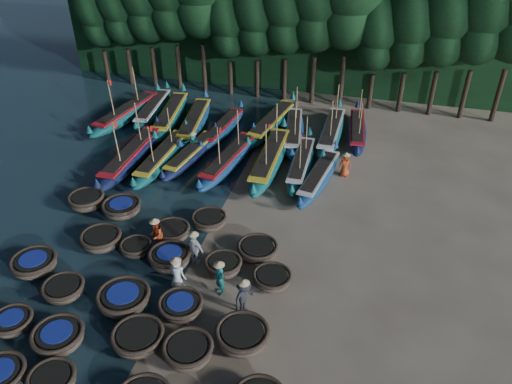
% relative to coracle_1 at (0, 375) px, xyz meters
% --- Properties ---
extents(ground, '(120.00, 120.00, 0.00)m').
position_rel_coracle_1_xyz_m(ground, '(4.45, 9.16, -0.40)').
color(ground, gray).
rests_on(ground, ground).
extents(foliage_wall, '(40.00, 3.00, 10.00)m').
position_rel_coracle_1_xyz_m(foliage_wall, '(4.45, 32.66, 4.60)').
color(foliage_wall, black).
rests_on(foliage_wall, ground).
extents(coracle_1, '(1.97, 1.97, 0.69)m').
position_rel_coracle_1_xyz_m(coracle_1, '(0.00, 0.00, 0.00)').
color(coracle_1, brown).
rests_on(coracle_1, ground).
extents(coracle_2, '(1.84, 1.84, 0.73)m').
position_rel_coracle_1_xyz_m(coracle_2, '(2.03, 0.28, 0.02)').
color(coracle_2, brown).
rests_on(coracle_2, ground).
extents(coracle_5, '(1.92, 1.92, 0.65)m').
position_rel_coracle_1_xyz_m(coracle_5, '(-1.27, 2.37, -0.02)').
color(coracle_5, brown).
rests_on(coracle_5, ground).
extents(coracle_6, '(2.16, 2.16, 0.76)m').
position_rel_coracle_1_xyz_m(coracle_6, '(1.08, 2.13, 0.04)').
color(coracle_6, brown).
rests_on(coracle_6, ground).
extents(coracle_7, '(2.62, 2.62, 0.74)m').
position_rel_coracle_1_xyz_m(coracle_7, '(4.20, 2.92, 0.02)').
color(coracle_7, brown).
rests_on(coracle_7, ground).
extents(coracle_8, '(2.49, 2.49, 0.78)m').
position_rel_coracle_1_xyz_m(coracle_8, '(6.39, 2.81, 0.05)').
color(coracle_8, brown).
rests_on(coracle_8, ground).
extents(coracle_10, '(2.37, 2.37, 0.74)m').
position_rel_coracle_1_xyz_m(coracle_10, '(-2.59, 5.73, 0.03)').
color(coracle_10, brown).
rests_on(coracle_10, ground).
extents(coracle_11, '(1.97, 1.97, 0.68)m').
position_rel_coracle_1_xyz_m(coracle_11, '(-0.28, 4.60, -0.01)').
color(coracle_11, brown).
rests_on(coracle_11, ground).
extents(coracle_12, '(2.75, 2.75, 0.79)m').
position_rel_coracle_1_xyz_m(coracle_12, '(2.63, 4.73, 0.05)').
color(coracle_12, brown).
rests_on(coracle_12, ground).
extents(coracle_13, '(2.27, 2.27, 0.69)m').
position_rel_coracle_1_xyz_m(coracle_13, '(5.20, 4.99, -0.00)').
color(coracle_13, brown).
rests_on(coracle_13, ground).
extents(coracle_14, '(2.42, 2.42, 0.80)m').
position_rel_coracle_1_xyz_m(coracle_14, '(8.23, 4.07, 0.06)').
color(coracle_14, brown).
rests_on(coracle_14, ground).
extents(coracle_15, '(2.12, 2.12, 0.78)m').
position_rel_coracle_1_xyz_m(coracle_15, '(-0.41, 8.18, 0.05)').
color(coracle_15, brown).
rests_on(coracle_15, ground).
extents(coracle_16, '(1.96, 1.96, 0.64)m').
position_rel_coracle_1_xyz_m(coracle_16, '(1.54, 8.12, -0.04)').
color(coracle_16, brown).
rests_on(coracle_16, ground).
extents(coracle_17, '(2.52, 2.52, 0.83)m').
position_rel_coracle_1_xyz_m(coracle_17, '(3.54, 7.71, 0.08)').
color(coracle_17, brown).
rests_on(coracle_17, ground).
extents(coracle_18, '(2.02, 2.02, 0.74)m').
position_rel_coracle_1_xyz_m(coracle_18, '(6.17, 7.91, 0.03)').
color(coracle_18, brown).
rests_on(coracle_18, ground).
extents(coracle_19, '(1.97, 1.97, 0.65)m').
position_rel_coracle_1_xyz_m(coracle_19, '(8.61, 7.69, -0.03)').
color(coracle_19, brown).
rests_on(coracle_19, ground).
extents(coracle_20, '(2.22, 2.22, 0.82)m').
position_rel_coracle_1_xyz_m(coracle_20, '(-2.96, 11.07, 0.07)').
color(coracle_20, brown).
rests_on(coracle_20, ground).
extents(coracle_21, '(2.19, 2.19, 0.77)m').
position_rel_coracle_1_xyz_m(coracle_21, '(-0.72, 10.97, 0.05)').
color(coracle_21, brown).
rests_on(coracle_21, ground).
extents(coracle_22, '(2.11, 2.11, 0.74)m').
position_rel_coracle_1_xyz_m(coracle_22, '(2.78, 9.69, 0.02)').
color(coracle_22, brown).
rests_on(coracle_22, ground).
extents(coracle_23, '(1.93, 1.93, 0.71)m').
position_rel_coracle_1_xyz_m(coracle_23, '(4.33, 11.17, 0.00)').
color(coracle_23, brown).
rests_on(coracle_23, ground).
extents(coracle_24, '(2.12, 2.12, 0.67)m').
position_rel_coracle_1_xyz_m(coracle_24, '(7.44, 9.51, -0.02)').
color(coracle_24, brown).
rests_on(coracle_24, ground).
extents(long_boat_2, '(1.66, 8.94, 3.80)m').
position_rel_coracle_1_xyz_m(long_boat_2, '(-2.74, 16.18, 0.20)').
color(long_boat_2, '#10173D').
rests_on(long_boat_2, ground).
extents(long_boat_3, '(1.64, 8.22, 3.49)m').
position_rel_coracle_1_xyz_m(long_boat_3, '(-0.76, 16.67, 0.15)').
color(long_boat_3, '#0E4F53').
rests_on(long_boat_3, ground).
extents(long_boat_4, '(2.28, 7.28, 1.29)m').
position_rel_coracle_1_xyz_m(long_boat_4, '(0.85, 17.58, 0.09)').
color(long_boat_4, '#10173D').
rests_on(long_boat_4, ground).
extents(long_boat_5, '(2.62, 8.27, 3.55)m').
position_rel_coracle_1_xyz_m(long_boat_5, '(3.48, 17.45, 0.16)').
color(long_boat_5, navy).
rests_on(long_boat_5, ground).
extents(long_boat_6, '(1.74, 9.22, 3.91)m').
position_rel_coracle_1_xyz_m(long_boat_6, '(6.02, 18.04, 0.22)').
color(long_boat_6, '#0E4F53').
rests_on(long_boat_6, ground).
extents(long_boat_7, '(1.58, 7.72, 3.28)m').
position_rel_coracle_1_xyz_m(long_boat_7, '(8.02, 18.16, 0.12)').
color(long_boat_7, '#0E4F53').
rests_on(long_boat_7, ground).
extents(long_boat_8, '(2.39, 7.40, 1.32)m').
position_rel_coracle_1_xyz_m(long_boat_8, '(9.34, 16.94, 0.10)').
color(long_boat_8, navy).
rests_on(long_boat_8, ground).
extents(long_boat_9, '(2.89, 8.84, 3.80)m').
position_rel_coracle_1_xyz_m(long_boat_9, '(-6.07, 22.16, 0.20)').
color(long_boat_9, '#0E4F53').
rests_on(long_boat_9, ground).
extents(long_boat_10, '(2.31, 7.98, 1.41)m').
position_rel_coracle_1_xyz_m(long_boat_10, '(-4.55, 23.48, 0.14)').
color(long_boat_10, '#0E4F53').
rests_on(long_boat_10, ground).
extents(long_boat_11, '(2.84, 8.78, 1.56)m').
position_rel_coracle_1_xyz_m(long_boat_11, '(-2.73, 22.66, 0.19)').
color(long_boat_11, '#0E4F53').
rests_on(long_boat_11, ground).
extents(long_boat_12, '(2.73, 8.73, 1.55)m').
position_rel_coracle_1_xyz_m(long_boat_12, '(-0.59, 21.97, 0.19)').
color(long_boat_12, navy).
rests_on(long_boat_12, ground).
extents(long_boat_13, '(1.99, 7.41, 1.31)m').
position_rel_coracle_1_xyz_m(long_boat_13, '(1.64, 21.76, 0.10)').
color(long_boat_13, navy).
rests_on(long_boat_13, ground).
extents(long_boat_14, '(2.95, 8.60, 1.53)m').
position_rel_coracle_1_xyz_m(long_boat_14, '(4.92, 23.35, 0.18)').
color(long_boat_14, '#0E4F53').
rests_on(long_boat_14, ground).
extents(long_boat_15, '(2.65, 8.02, 3.45)m').
position_rel_coracle_1_xyz_m(long_boat_15, '(6.69, 22.44, 0.15)').
color(long_boat_15, navy).
rests_on(long_boat_15, ground).
extents(long_boat_16, '(1.57, 8.60, 3.65)m').
position_rel_coracle_1_xyz_m(long_boat_16, '(9.29, 22.92, 0.18)').
color(long_boat_16, '#0E4F53').
rests_on(long_boat_16, ground).
extents(long_boat_17, '(1.99, 7.54, 3.21)m').
position_rel_coracle_1_xyz_m(long_boat_17, '(10.99, 23.78, 0.11)').
color(long_boat_17, '#10173D').
rests_on(long_boat_17, ground).
extents(fisherman_0, '(0.91, 0.69, 1.88)m').
position_rel_coracle_1_xyz_m(fisherman_0, '(4.49, 6.40, 0.50)').
color(fisherman_0, silver).
rests_on(fisherman_0, ground).
extents(fisherman_1, '(0.76, 0.74, 1.96)m').
position_rel_coracle_1_xyz_m(fisherman_1, '(6.47, 6.56, 0.57)').
color(fisherman_1, '#196B6A').
rests_on(fisherman_1, ground).
extents(fisherman_2, '(0.85, 0.99, 1.99)m').
position_rel_coracle_1_xyz_m(fisherman_2, '(2.42, 8.71, 0.54)').
color(fisherman_2, '#C5411A').
rests_on(fisherman_2, ground).
extents(fisherman_3, '(1.05, 1.30, 1.95)m').
position_rel_coracle_1_xyz_m(fisherman_3, '(7.83, 5.75, 0.51)').
color(fisherman_3, black).
rests_on(fisherman_3, ground).
extents(fisherman_4, '(1.15, 0.79, 2.01)m').
position_rel_coracle_1_xyz_m(fisherman_4, '(4.65, 8.21, 0.56)').
color(fisherman_4, silver).
rests_on(fisherman_4, ground).
extents(fisherman_5, '(1.46, 0.52, 1.76)m').
position_rel_coracle_1_xyz_m(fisherman_5, '(0.66, 18.46, 0.42)').
color(fisherman_5, '#196B6A').
rests_on(fisherman_5, ground).
extents(fisherman_6, '(0.79, 0.55, 1.74)m').
position_rel_coracle_1_xyz_m(fisherman_6, '(10.75, 18.28, 0.44)').
color(fisherman_6, '#C5411A').
rests_on(fisherman_6, ground).
extents(tree_0, '(3.68, 3.68, 8.68)m').
position_rel_coracle_1_xyz_m(tree_0, '(-11.55, 29.16, 5.57)').
color(tree_0, black).
rests_on(tree_0, ground).
extents(tree_1, '(4.09, 4.09, 9.65)m').
position_rel_coracle_1_xyz_m(tree_1, '(-9.25, 29.16, 6.25)').
color(tree_1, black).
rests_on(tree_1, ground).
extents(tree_5, '(3.68, 3.68, 8.68)m').
position_rel_coracle_1_xyz_m(tree_5, '(-0.05, 29.16, 5.57)').
color(tree_5, black).
rests_on(tree_5, ground).
extents(tree_6, '(4.09, 4.09, 9.65)m').
position_rel_coracle_1_xyz_m(tree_6, '(2.25, 29.16, 6.25)').
color(tree_6, black).
rests_on(tree_6, ground).
extents(tree_7, '(4.51, 4.51, 10.63)m').
position_rel_coracle_1_xyz_m(tree_7, '(4.55, 29.16, 6.92)').
color(tree_7, black).
rests_on(tree_7, ground).
extents(tree_8, '(4.92, 4.92, 11.60)m').
position_rel_coracle_1_xyz_m(tree_8, '(6.85, 29.16, 7.60)').
color(tree_8, black).
rests_on(tree_8, ground).
extents(tree_10, '(3.68, 3.68, 8.68)m').
position_rel_coracle_1_xyz_m(tree_10, '(11.45, 29.16, 5.57)').
color(tree_10, black).
rests_on(tree_10, ground).
extents(tree_11, '(4.09, 4.09, 9.65)m').
position_rel_coracle_1_xyz_m(tree_11, '(13.75, 29.16, 6.25)').
color(tree_11, black).
rests_on(tree_11, ground).
extents(tree_12, '(4.51, 4.51, 10.63)m').
position_rel_coracle_1_xyz_m(tree_12, '(16.05, 29.16, 6.92)').
color(tree_12, black).
rests_on(tree_12, ground).
extents(tree_13, '(4.92, 4.92, 11.60)m').
position_rel_coracle_1_xyz_m(tree_13, '(18.35, 29.16, 7.60)').
color(tree_13, black).
rests_on(tree_13, ground).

